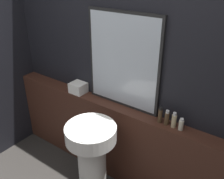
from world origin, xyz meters
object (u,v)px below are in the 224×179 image
at_px(shampoo_bottle, 160,115).
at_px(pedestal_sink, 92,156).
at_px(towel_stack, 78,88).
at_px(lotion_bottle, 174,120).
at_px(conditioner_bottle, 167,118).
at_px(body_wash_bottle, 181,125).
at_px(mirror, 123,61).

bearing_deg(shampoo_bottle, pedestal_sink, -138.71).
relative_size(towel_stack, lotion_bottle, 1.13).
bearing_deg(shampoo_bottle, conditioner_bottle, 0.00).
bearing_deg(pedestal_sink, towel_stack, 141.61).
height_order(towel_stack, body_wash_bottle, body_wash_bottle).
bearing_deg(towel_stack, lotion_bottle, -0.00).
bearing_deg(towel_stack, pedestal_sink, -38.39).
relative_size(pedestal_sink, conditioner_bottle, 6.23).
distance_m(pedestal_sink, lotion_bottle, 0.83).
bearing_deg(body_wash_bottle, conditioner_bottle, 180.00).
distance_m(shampoo_bottle, lotion_bottle, 0.13).
height_order(pedestal_sink, lotion_bottle, lotion_bottle).
bearing_deg(conditioner_bottle, mirror, 172.88).
bearing_deg(pedestal_sink, lotion_bottle, 34.42).
xyz_separation_m(pedestal_sink, conditioner_bottle, (0.53, 0.41, 0.41)).
distance_m(lotion_bottle, body_wash_bottle, 0.07).
bearing_deg(lotion_bottle, body_wash_bottle, 0.00).
relative_size(pedestal_sink, body_wash_bottle, 7.91).
distance_m(towel_stack, conditioner_bottle, 1.04).
height_order(towel_stack, lotion_bottle, lotion_bottle).
bearing_deg(pedestal_sink, body_wash_bottle, 31.64).
height_order(conditioner_bottle, body_wash_bottle, conditioner_bottle).
relative_size(conditioner_bottle, body_wash_bottle, 1.27).
height_order(conditioner_bottle, lotion_bottle, lotion_bottle).
bearing_deg(mirror, shampoo_bottle, -8.14).
xyz_separation_m(mirror, conditioner_bottle, (0.51, -0.06, -0.39)).
distance_m(pedestal_sink, body_wash_bottle, 0.87).
bearing_deg(pedestal_sink, conditioner_bottle, 37.63).
height_order(pedestal_sink, mirror, mirror).
bearing_deg(lotion_bottle, shampoo_bottle, 180.00).
height_order(mirror, towel_stack, mirror).
relative_size(mirror, conditioner_bottle, 6.39).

